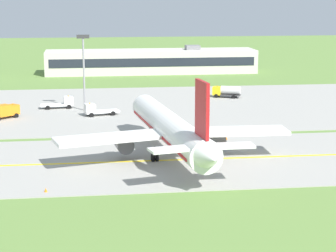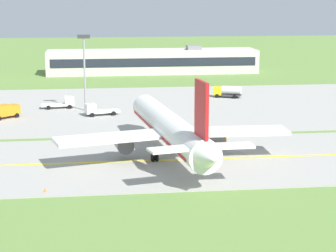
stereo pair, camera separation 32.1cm
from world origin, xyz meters
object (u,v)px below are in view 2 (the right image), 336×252
(apron_light_mast, at_px, (84,63))
(airplane_lead, at_px, (171,129))
(service_truck_pushback, at_px, (3,111))
(service_truck_catering, at_px, (63,103))
(service_truck_baggage, at_px, (97,110))
(service_truck_fuel, at_px, (227,91))

(apron_light_mast, bearing_deg, airplane_lead, -72.49)
(airplane_lead, distance_m, service_truck_pushback, 41.04)
(airplane_lead, relative_size, apron_light_mast, 2.70)
(service_truck_catering, height_order, service_truck_pushback, service_truck_pushback)
(service_truck_catering, bearing_deg, service_truck_baggage, -53.03)
(airplane_lead, height_order, service_truck_fuel, airplane_lead)
(service_truck_fuel, bearing_deg, service_truck_catering, -166.08)
(service_truck_pushback, xyz_separation_m, apron_light_mast, (14.75, 6.29, 7.79))
(service_truck_pushback, bearing_deg, airplane_lead, -49.55)
(service_truck_catering, height_order, apron_light_mast, apron_light_mast)
(service_truck_fuel, height_order, apron_light_mast, apron_light_mast)
(service_truck_catering, bearing_deg, service_truck_fuel, 13.92)
(service_truck_baggage, bearing_deg, service_truck_fuel, 31.39)
(airplane_lead, relative_size, service_truck_pushback, 6.75)
(airplane_lead, bearing_deg, service_truck_baggage, 106.89)
(service_truck_fuel, relative_size, service_truck_pushback, 1.08)
(service_truck_catering, bearing_deg, airplane_lead, -68.20)
(service_truck_fuel, bearing_deg, airplane_lead, -110.93)
(service_truck_fuel, distance_m, service_truck_pushback, 48.93)
(service_truck_pushback, distance_m, apron_light_mast, 17.83)
(apron_light_mast, bearing_deg, service_truck_pushback, -156.92)
(airplane_lead, height_order, service_truck_pushback, airplane_lead)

